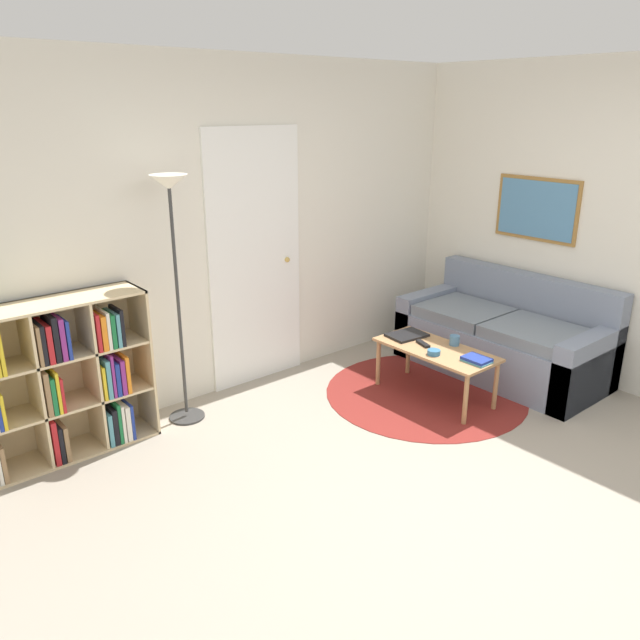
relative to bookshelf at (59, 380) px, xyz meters
The scene contains 13 objects.
ground_plane 2.74m from the bookshelf, 53.64° to the right, with size 14.00×14.00×0.00m, color gray.
wall_back 1.78m from the bookshelf, ahead, with size 7.46×0.11×2.60m.
wall_right 4.05m from the bookshelf, 14.40° to the right, with size 0.08×5.36×2.60m.
rug 2.78m from the bookshelf, 20.49° to the right, with size 1.62×1.62×0.01m.
bookshelf is the anchor object (origin of this frame).
floor_lamp 1.24m from the bookshelf, ahead, with size 0.26×0.26×1.80m.
couch 3.62m from the bookshelf, 17.28° to the right, with size 0.84×1.74×0.83m.
coffee_table 2.76m from the bookshelf, 21.93° to the right, with size 0.45×0.98×0.42m.
laptop 2.67m from the bookshelf, 15.19° to the right, with size 0.33×0.26×0.02m.
bowl 2.68m from the bookshelf, 24.37° to the right, with size 0.10×0.10×0.04m.
book_stack_on_table 2.93m from the bookshelf, 28.59° to the right, with size 0.16×0.20×0.03m.
cup 2.93m from the bookshelf, 21.68° to the right, with size 0.08×0.08×0.08m.
remote 2.69m from the bookshelf, 19.90° to the right, with size 0.09×0.16×0.02m.
Camera 1 is at (-2.68, -1.76, 2.24)m, focal length 35.00 mm.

